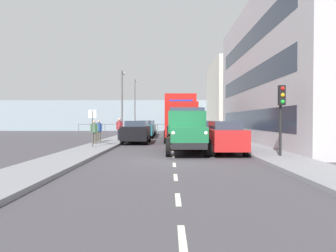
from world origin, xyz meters
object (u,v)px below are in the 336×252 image
(car_maroon_kerbside_1, at_px, (208,132))
(traffic_light_near, at_px, (281,105))
(lorry_cargo_red, at_px, (180,116))
(pedestrian_near_railing, at_px, (119,127))
(truck_vintage_green, at_px, (187,131))
(car_red_kerbside_near, at_px, (224,137))
(lamp_post_promenade, at_px, (122,98))
(pedestrian_couple_a, at_px, (99,129))
(car_black_oppositeside_0, at_px, (137,132))
(car_silver_oppositeside_2, at_px, (148,127))
(street_sign, at_px, (92,122))
(car_teal_oppositeside_1, at_px, (144,129))
(car_navy_kerbside_2, at_px, (200,129))
(lamp_post_far, at_px, (135,101))
(pedestrian_with_bag, at_px, (94,130))

(car_maroon_kerbside_1, xyz_separation_m, traffic_light_near, (-2.17, 8.82, 1.58))
(lorry_cargo_red, height_order, pedestrian_near_railing, lorry_cargo_red)
(truck_vintage_green, xyz_separation_m, lorry_cargo_red, (0.03, -9.55, 0.90))
(car_red_kerbside_near, bearing_deg, lamp_post_promenade, -59.15)
(truck_vintage_green, bearing_deg, pedestrian_couple_a, -46.82)
(car_black_oppositeside_0, bearing_deg, lamp_post_promenade, -69.91)
(lamp_post_promenade, bearing_deg, car_black_oppositeside_0, 110.09)
(car_silver_oppositeside_2, distance_m, street_sign, 17.09)
(car_red_kerbside_near, distance_m, car_teal_oppositeside_1, 15.06)
(car_navy_kerbside_2, bearing_deg, lamp_post_far, -56.38)
(car_black_oppositeside_0, relative_size, pedestrian_near_railing, 2.57)
(pedestrian_near_railing, bearing_deg, car_black_oppositeside_0, 135.36)
(car_red_kerbside_near, xyz_separation_m, car_maroon_kerbside_1, (-0.00, -6.50, -0.00))
(pedestrian_with_bag, bearing_deg, lamp_post_promenade, -95.96)
(pedestrian_with_bag, bearing_deg, car_maroon_kerbside_1, -168.12)
(car_red_kerbside_near, height_order, car_navy_kerbside_2, same)
(car_teal_oppositeside_1, height_order, car_silver_oppositeside_2, same)
(car_navy_kerbside_2, distance_m, pedestrian_couple_a, 9.92)
(car_navy_kerbside_2, bearing_deg, pedestrian_near_railing, 26.70)
(car_black_oppositeside_0, bearing_deg, car_red_kerbside_near, 127.59)
(car_black_oppositeside_0, xyz_separation_m, pedestrian_near_railing, (1.57, -1.55, 0.31))
(truck_vintage_green, distance_m, pedestrian_with_bag, 7.82)
(lamp_post_promenade, bearing_deg, lamp_post_far, -89.74)
(truck_vintage_green, height_order, pedestrian_near_railing, truck_vintage_green)
(car_red_kerbside_near, bearing_deg, car_teal_oppositeside_1, -68.91)
(lamp_post_far, bearing_deg, pedestrian_with_bag, 87.73)
(car_red_kerbside_near, height_order, pedestrian_near_railing, pedestrian_near_railing)
(street_sign, bearing_deg, pedestrian_couple_a, -81.64)
(truck_vintage_green, xyz_separation_m, pedestrian_near_railing, (5.00, -8.66, 0.03))
(pedestrian_near_railing, bearing_deg, pedestrian_with_bag, 73.49)
(car_silver_oppositeside_2, relative_size, lamp_post_promenade, 0.72)
(car_silver_oppositeside_2, relative_size, pedestrian_couple_a, 2.77)
(car_maroon_kerbside_1, relative_size, street_sign, 1.75)
(lamp_post_far, bearing_deg, car_red_kerbside_near, 107.65)
(truck_vintage_green, distance_m, street_sign, 6.12)
(street_sign, bearing_deg, lorry_cargo_red, -127.91)
(lamp_post_promenade, distance_m, street_sign, 10.20)
(car_red_kerbside_near, relative_size, pedestrian_with_bag, 2.83)
(lamp_post_far, bearing_deg, truck_vintage_green, 103.04)
(truck_vintage_green, xyz_separation_m, car_black_oppositeside_0, (3.42, -7.11, -0.28))
(car_navy_kerbside_2, height_order, car_teal_oppositeside_1, same)
(traffic_light_near, bearing_deg, truck_vintage_green, -28.40)
(truck_vintage_green, xyz_separation_m, car_silver_oppositeside_2, (3.42, -19.34, -0.28))
(car_teal_oppositeside_1, bearing_deg, car_black_oppositeside_0, 90.00)
(pedestrian_with_bag, distance_m, street_sign, 2.58)
(lorry_cargo_red, height_order, traffic_light_near, lorry_cargo_red)
(car_black_oppositeside_0, xyz_separation_m, car_teal_oppositeside_1, (0.00, -7.01, -0.00))
(traffic_light_near, bearing_deg, lorry_cargo_red, -70.42)
(car_red_kerbside_near, relative_size, car_black_oppositeside_0, 0.98)
(street_sign, bearing_deg, car_navy_kerbside_2, -127.85)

